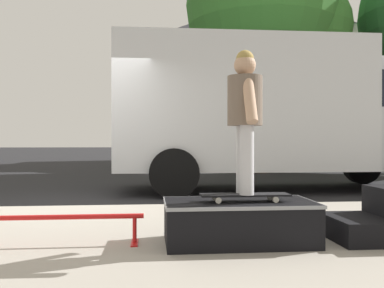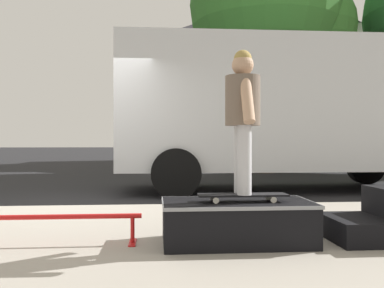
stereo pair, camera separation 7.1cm
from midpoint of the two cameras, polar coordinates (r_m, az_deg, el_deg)
The scene contains 8 objects.
ground_plane at distance 6.95m, azimuth -15.40°, elevation -8.12°, with size 140.00×140.00×0.00m, color black.
skate_box at distance 3.94m, azimuth 6.39°, elevation -9.90°, with size 1.32×0.73×0.37m.
grind_rail at distance 4.03m, azimuth -17.31°, elevation -9.68°, with size 1.55×0.28×0.26m.
skateboard at distance 3.86m, azimuth 7.16°, elevation -6.67°, with size 0.78×0.21×0.07m.
skater_kid at distance 3.84m, azimuth 7.17°, elevation 4.52°, with size 0.31×0.65×1.26m.
box_truck at distance 9.40m, azimuth 12.39°, elevation 4.48°, with size 6.91×2.63×3.05m.
street_tree_main at distance 15.08m, azimuth 10.84°, elevation 16.54°, with size 5.44×4.95×7.86m.
house_behind at distance 22.42m, azimuth 12.03°, elevation 8.59°, with size 9.54×8.23×8.40m.
Camera 2 is at (1.31, -6.76, 1.02)m, focal length 40.83 mm.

